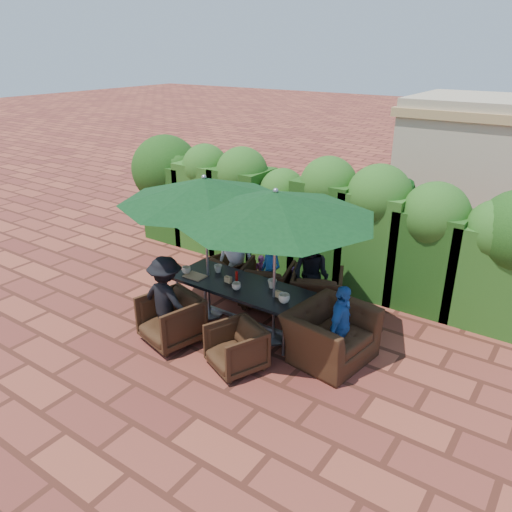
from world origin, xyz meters
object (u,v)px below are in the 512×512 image
Objects in this scene: chair_end_right at (331,327)px; dining_table at (240,288)px; umbrella_right at (275,205)px; chair_far_right at (317,290)px; umbrella_left at (204,190)px; chair_far_left at (231,272)px; chair_near_right at (236,346)px; chair_far_mid at (267,282)px; chair_near_left at (171,317)px.

dining_table is at bearing 98.14° from chair_end_right.
chair_far_right is at bearing 82.37° from umbrella_right.
umbrella_left is 2.57m from chair_far_right.
chair_far_left is 0.60× the size of chair_end_right.
chair_far_right is 1.18× the size of chair_near_right.
chair_far_right is (0.88, 0.21, 0.01)m from chair_far_mid.
umbrella_left reaches higher than chair_far_left.
chair_end_right is at bearing 38.95° from chair_near_left.
umbrella_right is at bearing 58.64° from chair_far_right.
chair_near_left is (-1.27, -0.96, -1.79)m from umbrella_right.
chair_near_left is (0.06, -0.98, -1.79)m from umbrella_left.
dining_table is at bearing 3.12° from umbrella_left.
chair_far_mid is at bearing 134.05° from chair_near_right.
umbrella_left reaches higher than chair_near_left.
chair_near_right is at bearing 61.50° from chair_far_right.
umbrella_left is at bearing -176.88° from dining_table.
chair_far_right is at bearing 176.79° from chair_far_mid.
umbrella_left is 1.33m from umbrella_right.
chair_far_mid reaches higher than chair_near_left.
chair_far_mid is 1.17× the size of chair_near_right.
chair_far_left is 0.84× the size of chair_far_mid.
chair_end_right is (0.98, 1.00, 0.16)m from chair_near_right.
chair_far_right is at bearing -159.73° from chair_far_left.
dining_table is 1.36m from chair_far_left.
umbrella_left is 3.21× the size of chair_far_mid.
chair_far_right is (0.84, 1.07, -0.24)m from dining_table.
umbrella_right is at bearing -4.44° from dining_table.
chair_near_left reaches higher than chair_near_right.
umbrella_right is 3.53× the size of chair_near_left.
chair_end_right is at bearing -0.01° from dining_table.
dining_table is 1.94× the size of chair_end_right.
chair_end_right is (0.96, 0.05, -1.69)m from umbrella_right.
umbrella_left is 3.16× the size of chair_far_right.
chair_far_left is 1.99m from chair_near_left.
chair_end_right reaches higher than chair_far_right.
umbrella_right is at bearing 101.33° from chair_end_right.
chair_far_left is at bearing -22.20° from chair_far_mid.
umbrella_right is 3.44× the size of chair_far_right.
dining_table is 1.69m from umbrella_right.
umbrella_left reaches higher than chair_far_mid.
chair_end_right is (0.81, -1.07, 0.09)m from chair_far_right.
umbrella_right is 1.95m from chair_end_right.
dining_table is 0.89m from chair_far_mid.
umbrella_right is 2.65m from chair_far_left.
chair_far_right reaches higher than chair_far_left.
dining_table is at bearing 150.59° from chair_far_left.
umbrella_right is 2.49× the size of chair_end_right.
chair_far_mid is (0.60, 0.89, -1.79)m from umbrella_left.
umbrella_left reaches higher than chair_end_right.
dining_table is 1.24m from chair_near_right.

